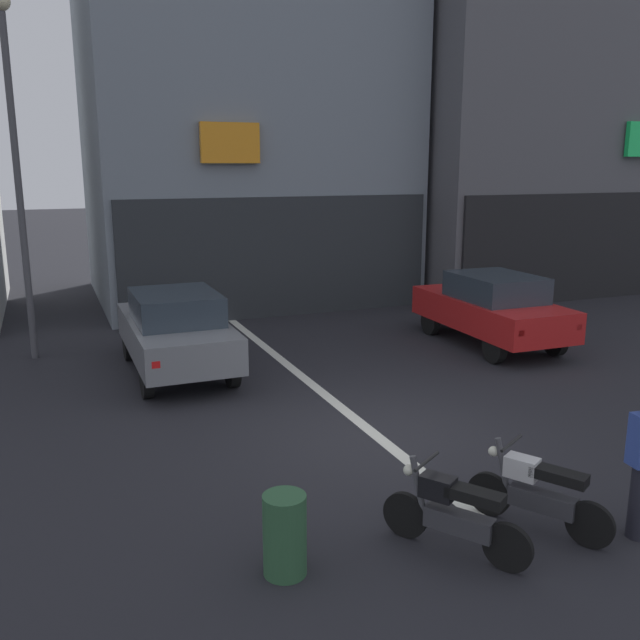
{
  "coord_description": "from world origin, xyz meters",
  "views": [
    {
      "loc": [
        -4.43,
        -8.56,
        4.01
      ],
      "look_at": [
        -0.12,
        2.0,
        1.4
      ],
      "focal_mm": 38.04,
      "sensor_mm": 36.0,
      "label": 1
    }
  ],
  "objects": [
    {
      "name": "motorcycle_white_row_left_mid",
      "position": [
        0.43,
        -3.06,
        0.46
      ],
      "size": [
        0.9,
        1.48,
        0.98
      ],
      "color": "black",
      "rests_on": "ground"
    },
    {
      "name": "building_mid_block",
      "position": [
        1.43,
        12.24,
        7.92
      ],
      "size": [
        8.93,
        7.54,
        15.87
      ],
      "color": "gray",
      "rests_on": "ground"
    },
    {
      "name": "car_grey_crossing_near",
      "position": [
        -2.19,
        4.38,
        0.89
      ],
      "size": [
        1.77,
        4.1,
        1.64
      ],
      "color": "black",
      "rests_on": "ground"
    },
    {
      "name": "lane_centre_line",
      "position": [
        0.0,
        6.0,
        0.0
      ],
      "size": [
        0.2,
        18.0,
        0.01
      ],
      "primitive_type": "cube",
      "color": "silver",
      "rests_on": "ground"
    },
    {
      "name": "car_red_parked_kerbside",
      "position": [
        4.82,
        3.84,
        0.89
      ],
      "size": [
        1.84,
        4.13,
        1.64
      ],
      "color": "black",
      "rests_on": "ground"
    },
    {
      "name": "ground_plane",
      "position": [
        0.0,
        0.0,
        0.0
      ],
      "size": [
        120.0,
        120.0,
        0.0
      ],
      "primitive_type": "plane",
      "color": "#232328"
    },
    {
      "name": "motorcycle_black_row_leftmost",
      "position": [
        -0.69,
        -3.11,
        0.46
      ],
      "size": [
        0.98,
        1.43,
        0.98
      ],
      "color": "black",
      "rests_on": "ground"
    },
    {
      "name": "trash_bin",
      "position": [
        -2.46,
        -2.79,
        0.42
      ],
      "size": [
        0.44,
        0.44,
        0.85
      ],
      "primitive_type": "cylinder",
      "color": "#2D5938",
      "rests_on": "ground"
    },
    {
      "name": "street_lamp",
      "position": [
        -4.81,
        6.6,
        4.37
      ],
      "size": [
        0.36,
        0.36,
        7.23
      ],
      "color": "#47474C",
      "rests_on": "ground"
    }
  ]
}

